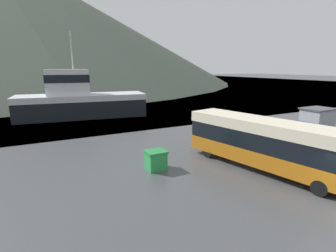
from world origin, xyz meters
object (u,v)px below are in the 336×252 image
tour_bus (265,142)px  fishing_boat (80,100)px  storage_bin (156,160)px  small_boat (71,104)px  dock_kiosk (317,121)px  delivery_van (306,140)px

tour_bus → fishing_boat: bearing=95.1°
tour_bus → storage_bin: (-6.52, 3.41, -1.25)m
fishing_boat → small_boat: fishing_boat is taller
dock_kiosk → small_boat: bearing=121.2°
storage_bin → small_boat: (-0.85, 33.70, -0.30)m
delivery_van → small_boat: bearing=104.2°
storage_bin → tour_bus: bearing=-27.6°
tour_bus → dock_kiosk: (12.43, 4.40, -0.54)m
fishing_boat → delivery_van: bearing=34.1°
fishing_boat → small_boat: (0.30, 11.65, -2.09)m
tour_bus → delivery_van: 4.90m
delivery_van → small_boat: (-12.22, 36.75, -0.97)m
storage_bin → small_boat: storage_bin is taller
delivery_van → small_boat: delivery_van is taller
storage_bin → dock_kiosk: dock_kiosk is taller
fishing_boat → storage_bin: (1.15, -22.05, -1.79)m
delivery_van → storage_bin: delivery_van is taller
tour_bus → dock_kiosk: bearing=7.8°
dock_kiosk → small_boat: dock_kiosk is taller
small_boat → fishing_boat: bearing=-2.5°
dock_kiosk → storage_bin: bearing=-177.0°
fishing_boat → small_boat: bearing=-173.8°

